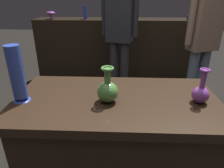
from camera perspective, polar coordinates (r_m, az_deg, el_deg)
display_plinth at (r=1.44m, az=1.01°, el=-17.92°), size 1.20×0.64×0.80m
back_display_shelf at (r=3.38m, az=2.08°, el=9.29°), size 2.60×0.40×0.99m
vase_centerpiece at (r=1.14m, az=-1.22°, el=-1.74°), size 0.12×0.12×0.21m
vase_tall_behind at (r=1.24m, az=-24.89°, el=2.28°), size 0.10×0.10×0.32m
vase_left_accent at (r=1.24m, az=23.44°, el=-2.21°), size 0.09×0.09×0.20m
shelf_vase_left at (r=3.27m, az=-7.45°, el=19.14°), size 0.07×0.07×0.20m
shelf_vase_far_left at (r=3.38m, az=-16.67°, el=18.30°), size 0.14×0.14×0.11m
shelf_vase_far_right at (r=3.45m, az=20.64°, el=17.32°), size 0.08×0.08×0.14m
visitor_near_right at (r=2.53m, az=24.18°, el=11.85°), size 0.44×0.28×1.56m
visitor_center_back at (r=2.69m, az=2.08°, el=14.76°), size 0.46×0.25×1.58m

